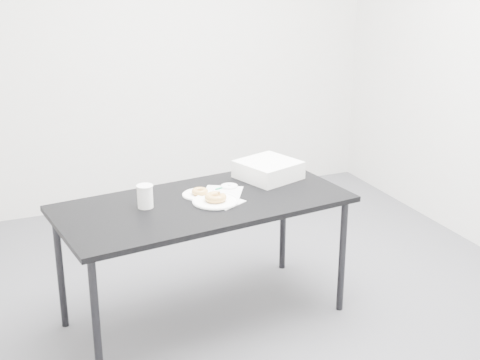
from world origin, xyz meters
name	(u,v)px	position (x,y,z in m)	size (l,w,h in m)	color
floor	(235,311)	(0.00, 0.00, 0.00)	(4.00, 4.00, 0.00)	#4B4B50
wall_back	(139,42)	(0.00, 2.00, 1.35)	(4.00, 0.02, 2.70)	silver
table	(203,210)	(-0.18, 0.01, 0.68)	(1.69, 0.95, 0.74)	black
scorecard	(222,194)	(-0.05, 0.07, 0.74)	(0.21, 0.27, 0.00)	silver
logo_patch	(227,186)	(0.02, 0.17, 0.74)	(0.04, 0.04, 0.00)	green
pen	(225,187)	(0.00, 0.16, 0.74)	(0.01, 0.01, 0.13)	#0C844F
napkin	(224,202)	(-0.08, -0.05, 0.74)	(0.18, 0.18, 0.00)	silver
plate_near	(216,201)	(-0.13, -0.04, 0.74)	(0.26, 0.26, 0.01)	white
donut_near	(216,197)	(-0.13, -0.04, 0.77)	(0.12, 0.12, 0.04)	gold
plate_far	(200,194)	(-0.17, 0.11, 0.74)	(0.20, 0.20, 0.01)	white
donut_far	(200,191)	(-0.17, 0.11, 0.76)	(0.09, 0.09, 0.03)	gold
coffee_cup	(145,196)	(-0.50, 0.04, 0.80)	(0.08, 0.08, 0.13)	white
cup_lid	(229,186)	(0.03, 0.16, 0.74)	(0.10, 0.10, 0.01)	white
bakery_box	(268,170)	(0.31, 0.22, 0.79)	(0.32, 0.32, 0.11)	white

